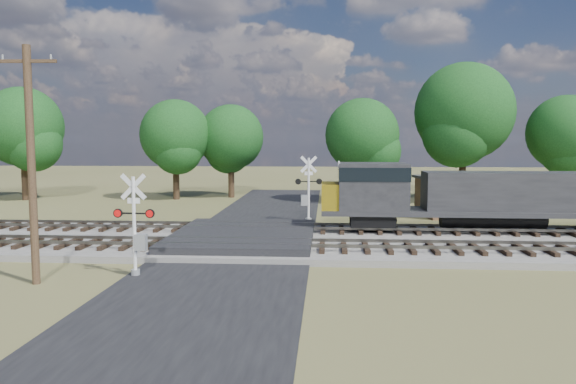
# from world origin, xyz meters

# --- Properties ---
(ground) EXTENTS (160.00, 160.00, 0.00)m
(ground) POSITION_xyz_m (0.00, 0.00, 0.00)
(ground) COLOR brown
(ground) RESTS_ON ground
(ballast_bed) EXTENTS (140.00, 10.00, 0.30)m
(ballast_bed) POSITION_xyz_m (10.00, 0.50, 0.15)
(ballast_bed) COLOR gray
(ballast_bed) RESTS_ON ground
(road) EXTENTS (7.00, 60.00, 0.08)m
(road) POSITION_xyz_m (0.00, 0.00, 0.04)
(road) COLOR black
(road) RESTS_ON ground
(crossing_panel) EXTENTS (7.00, 9.00, 0.62)m
(crossing_panel) POSITION_xyz_m (0.00, 0.50, 0.32)
(crossing_panel) COLOR #262628
(crossing_panel) RESTS_ON ground
(track_near) EXTENTS (140.00, 2.60, 0.33)m
(track_near) POSITION_xyz_m (3.12, -2.00, 0.41)
(track_near) COLOR black
(track_near) RESTS_ON ballast_bed
(track_far) EXTENTS (140.00, 2.60, 0.33)m
(track_far) POSITION_xyz_m (3.12, 3.00, 0.41)
(track_far) COLOR black
(track_far) RESTS_ON ballast_bed
(crossing_signal_near) EXTENTS (1.61, 0.35, 4.01)m
(crossing_signal_near) POSITION_xyz_m (-3.08, -6.66, 1.67)
(crossing_signal_near) COLOR silver
(crossing_signal_near) RESTS_ON ground
(crossing_signal_far) EXTENTS (1.71, 0.44, 4.26)m
(crossing_signal_far) POSITION_xyz_m (2.96, 7.82, 1.77)
(crossing_signal_far) COLOR silver
(crossing_signal_far) RESTS_ON ground
(utility_pole) EXTENTS (2.11, 0.29, 8.64)m
(utility_pole) POSITION_xyz_m (-6.45, -7.93, 4.58)
(utility_pole) COLOR #3C251B
(utility_pole) RESTS_ON ground
(equipment_shed) EXTENTS (4.71, 4.71, 2.77)m
(equipment_shed) POSITION_xyz_m (12.61, 11.50, 1.40)
(equipment_shed) COLOR #44321D
(equipment_shed) RESTS_ON ground
(treeline) EXTENTS (80.39, 9.76, 11.60)m
(treeline) POSITION_xyz_m (11.30, 20.30, 6.39)
(treeline) COLOR black
(treeline) RESTS_ON ground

